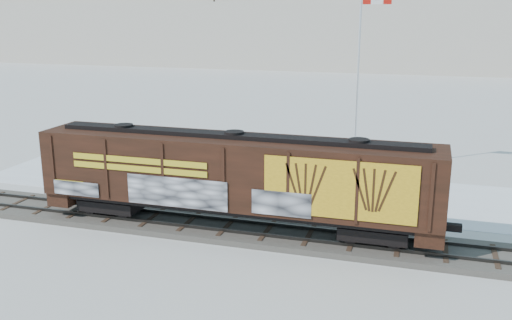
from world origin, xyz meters
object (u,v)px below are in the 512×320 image
(hopper_railcar, at_px, (235,174))
(car_silver, at_px, (294,172))
(flagpole, at_px, (358,105))
(car_dark, at_px, (327,186))
(car_white, at_px, (243,170))

(hopper_railcar, distance_m, car_silver, 8.76)
(car_silver, bearing_deg, flagpole, -43.69)
(hopper_railcar, xyz_separation_m, car_silver, (0.90, 8.45, -2.12))
(car_silver, distance_m, car_dark, 3.29)
(flagpole, bearing_deg, car_silver, -127.53)
(car_silver, height_order, car_dark, car_silver)
(car_silver, xyz_separation_m, car_white, (-3.01, -0.71, 0.08))
(flagpole, xyz_separation_m, car_silver, (-3.20, -4.17, -3.64))
(flagpole, xyz_separation_m, car_dark, (-0.76, -6.37, -3.66))
(hopper_railcar, height_order, car_silver, hopper_railcar)
(hopper_railcar, bearing_deg, car_white, 105.27)
(car_dark, bearing_deg, car_silver, 56.25)
(car_silver, bearing_deg, car_white, 97.19)
(car_silver, relative_size, car_white, 0.88)
(hopper_railcar, relative_size, car_dark, 3.76)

